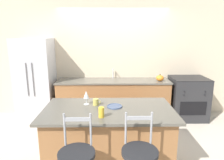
{
  "coord_description": "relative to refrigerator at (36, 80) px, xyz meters",
  "views": [
    {
      "loc": [
        -0.09,
        -4.04,
        1.94
      ],
      "look_at": [
        -0.04,
        -0.53,
        1.12
      ],
      "focal_mm": 32.0,
      "sensor_mm": 36.0,
      "label": 1
    }
  ],
  "objects": [
    {
      "name": "pumpkin_decoration",
      "position": [
        2.77,
        -0.07,
        0.05
      ],
      "size": [
        0.17,
        0.17,
        0.16
      ],
      "color": "orange",
      "rests_on": "back_counter"
    },
    {
      "name": "coffee_mug",
      "position": [
        1.45,
        -1.61,
        0.04
      ],
      "size": [
        0.11,
        0.08,
        0.1
      ],
      "color": "#C1B251",
      "rests_on": "kitchen_island"
    },
    {
      "name": "oven_range",
      "position": [
        3.45,
        -0.01,
        -0.44
      ],
      "size": [
        0.79,
        0.7,
        0.97
      ],
      "color": "#28282B",
      "rests_on": "ground_plane"
    },
    {
      "name": "tumbler_cup",
      "position": [
        1.54,
        -2.04,
        0.06
      ],
      "size": [
        0.07,
        0.07,
        0.13
      ],
      "color": "gold",
      "rests_on": "kitchen_island"
    },
    {
      "name": "wine_glass",
      "position": [
        1.3,
        -1.58,
        0.14
      ],
      "size": [
        0.08,
        0.08,
        0.2
      ],
      "color": "white",
      "rests_on": "kitchen_island"
    },
    {
      "name": "wall_back",
      "position": [
        1.73,
        0.36,
        0.43
      ],
      "size": [
        6.0,
        0.07,
        2.7
      ],
      "color": "beige",
      "rests_on": "ground_plane"
    },
    {
      "name": "kitchen_island",
      "position": [
        1.63,
        -1.76,
        -0.46
      ],
      "size": [
        1.82,
        0.97,
        0.92
      ],
      "color": "#936038",
      "rests_on": "ground_plane"
    },
    {
      "name": "dinner_plate",
      "position": [
        1.72,
        -1.69,
        0.01
      ],
      "size": [
        0.22,
        0.22,
        0.02
      ],
      "color": "#425170",
      "rests_on": "kitchen_island"
    },
    {
      "name": "refrigerator",
      "position": [
        0.0,
        0.0,
        0.0
      ],
      "size": [
        0.77,
        0.7,
        1.84
      ],
      "color": "#BCBCC1",
      "rests_on": "ground_plane"
    },
    {
      "name": "back_counter",
      "position": [
        1.73,
        0.04,
        -0.47
      ],
      "size": [
        2.54,
        0.67,
        0.91
      ],
      "color": "#936038",
      "rests_on": "ground_plane"
    },
    {
      "name": "sink_faucet",
      "position": [
        1.73,
        0.24,
        0.12
      ],
      "size": [
        0.02,
        0.13,
        0.22
      ],
      "color": "#ADAFB5",
      "rests_on": "back_counter"
    },
    {
      "name": "ground_plane",
      "position": [
        1.73,
        -0.33,
        -0.92
      ],
      "size": [
        18.0,
        18.0,
        0.0
      ],
      "primitive_type": "plane",
      "color": "beige"
    }
  ]
}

